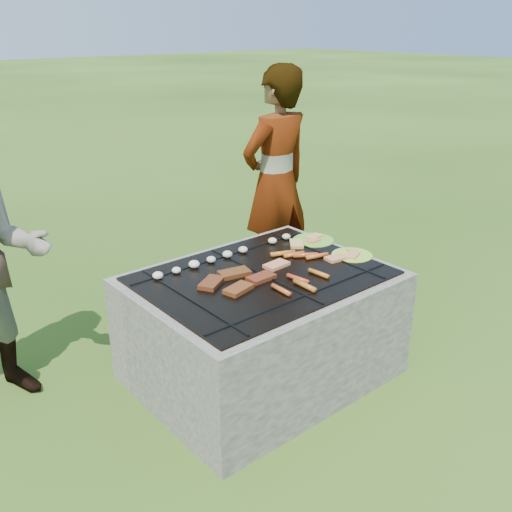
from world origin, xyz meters
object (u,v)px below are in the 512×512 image
at_px(plate_near, 352,256).
at_px(fire_pit, 262,330).
at_px(cook, 276,183).
at_px(plate_far, 313,241).

bearing_deg(plate_near, fire_pit, 167.66).
xyz_separation_m(plate_near, cook, (0.26, 0.94, 0.18)).
height_order(fire_pit, plate_near, plate_near).
bearing_deg(plate_far, fire_pit, -161.90).
relative_size(plate_far, plate_near, 1.35).
bearing_deg(fire_pit, plate_far, 18.10).
distance_m(fire_pit, plate_far, 0.68).
bearing_deg(plate_far, cook, 67.74).
relative_size(fire_pit, plate_far, 4.13).
bearing_deg(cook, plate_far, 65.01).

